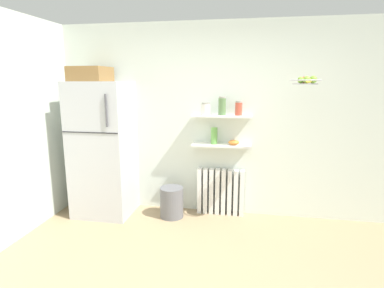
{
  "coord_description": "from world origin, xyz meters",
  "views": [
    {
      "loc": [
        0.42,
        -2.17,
        1.84
      ],
      "look_at": [
        -0.28,
        1.6,
        1.05
      ],
      "focal_mm": 29.04,
      "sensor_mm": 36.0,
      "label": 1
    }
  ],
  "objects_px": {
    "vase": "(214,136)",
    "shelf_bowl": "(234,142)",
    "storage_jar_2": "(239,108)",
    "storage_jar_0": "(206,109)",
    "storage_jar_1": "(222,106)",
    "refrigerator": "(103,146)",
    "radiator": "(221,192)",
    "hanging_fruit_basket": "(306,81)",
    "trash_bin": "(172,202)"
  },
  "relations": [
    {
      "from": "radiator",
      "to": "refrigerator",
      "type": "bearing_deg",
      "value": -171.27
    },
    {
      "from": "trash_bin",
      "to": "storage_jar_2",
      "type": "bearing_deg",
      "value": 12.86
    },
    {
      "from": "storage_jar_0",
      "to": "hanging_fruit_basket",
      "type": "distance_m",
      "value": 1.3
    },
    {
      "from": "radiator",
      "to": "hanging_fruit_basket",
      "type": "bearing_deg",
      "value": -25.31
    },
    {
      "from": "storage_jar_1",
      "to": "shelf_bowl",
      "type": "xyz_separation_m",
      "value": [
        0.16,
        -0.0,
        -0.48
      ]
    },
    {
      "from": "radiator",
      "to": "storage_jar_0",
      "type": "relative_size",
      "value": 4.03
    },
    {
      "from": "radiator",
      "to": "storage_jar_1",
      "type": "bearing_deg",
      "value": -90.0
    },
    {
      "from": "radiator",
      "to": "storage_jar_2",
      "type": "xyz_separation_m",
      "value": [
        0.22,
        -0.03,
        1.16
      ]
    },
    {
      "from": "refrigerator",
      "to": "radiator",
      "type": "bearing_deg",
      "value": 8.73
    },
    {
      "from": "storage_jar_2",
      "to": "shelf_bowl",
      "type": "relative_size",
      "value": 1.3
    },
    {
      "from": "refrigerator",
      "to": "storage_jar_1",
      "type": "relative_size",
      "value": 8.39
    },
    {
      "from": "refrigerator",
      "to": "storage_jar_0",
      "type": "height_order",
      "value": "refrigerator"
    },
    {
      "from": "refrigerator",
      "to": "shelf_bowl",
      "type": "bearing_deg",
      "value": 6.97
    },
    {
      "from": "refrigerator",
      "to": "shelf_bowl",
      "type": "height_order",
      "value": "refrigerator"
    },
    {
      "from": "storage_jar_0",
      "to": "storage_jar_2",
      "type": "relative_size",
      "value": 0.86
    },
    {
      "from": "storage_jar_2",
      "to": "shelf_bowl",
      "type": "xyz_separation_m",
      "value": [
        -0.05,
        0.0,
        -0.45
      ]
    },
    {
      "from": "refrigerator",
      "to": "storage_jar_0",
      "type": "relative_size",
      "value": 12.56
    },
    {
      "from": "radiator",
      "to": "trash_bin",
      "type": "relative_size",
      "value": 1.55
    },
    {
      "from": "storage_jar_2",
      "to": "vase",
      "type": "height_order",
      "value": "storage_jar_2"
    },
    {
      "from": "radiator",
      "to": "shelf_bowl",
      "type": "height_order",
      "value": "shelf_bowl"
    },
    {
      "from": "storage_jar_2",
      "to": "radiator",
      "type": "bearing_deg",
      "value": 172.06
    },
    {
      "from": "vase",
      "to": "storage_jar_0",
      "type": "bearing_deg",
      "value": 180.0
    },
    {
      "from": "storage_jar_2",
      "to": "trash_bin",
      "type": "height_order",
      "value": "storage_jar_2"
    },
    {
      "from": "vase",
      "to": "shelf_bowl",
      "type": "distance_m",
      "value": 0.27
    },
    {
      "from": "shelf_bowl",
      "to": "storage_jar_1",
      "type": "bearing_deg",
      "value": 180.0
    },
    {
      "from": "refrigerator",
      "to": "storage_jar_1",
      "type": "distance_m",
      "value": 1.71
    },
    {
      "from": "refrigerator",
      "to": "radiator",
      "type": "relative_size",
      "value": 3.12
    },
    {
      "from": "storage_jar_0",
      "to": "storage_jar_1",
      "type": "height_order",
      "value": "storage_jar_1"
    },
    {
      "from": "refrigerator",
      "to": "trash_bin",
      "type": "xyz_separation_m",
      "value": [
        0.95,
        0.02,
        -0.75
      ]
    },
    {
      "from": "storage_jar_1",
      "to": "trash_bin",
      "type": "height_order",
      "value": "storage_jar_1"
    },
    {
      "from": "hanging_fruit_basket",
      "to": "radiator",
      "type": "bearing_deg",
      "value": 154.69
    },
    {
      "from": "storage_jar_0",
      "to": "shelf_bowl",
      "type": "height_order",
      "value": "storage_jar_0"
    },
    {
      "from": "radiator",
      "to": "storage_jar_1",
      "type": "xyz_separation_m",
      "value": [
        -0.0,
        -0.03,
        1.19
      ]
    },
    {
      "from": "hanging_fruit_basket",
      "to": "trash_bin",
      "type": "bearing_deg",
      "value": 171.99
    },
    {
      "from": "storage_jar_1",
      "to": "radiator",
      "type": "bearing_deg",
      "value": 90.0
    },
    {
      "from": "radiator",
      "to": "storage_jar_1",
      "type": "height_order",
      "value": "storage_jar_1"
    },
    {
      "from": "storage_jar_0",
      "to": "vase",
      "type": "relative_size",
      "value": 0.71
    },
    {
      "from": "refrigerator",
      "to": "hanging_fruit_basket",
      "type": "distance_m",
      "value": 2.71
    },
    {
      "from": "storage_jar_0",
      "to": "hanging_fruit_basket",
      "type": "height_order",
      "value": "hanging_fruit_basket"
    },
    {
      "from": "shelf_bowl",
      "to": "trash_bin",
      "type": "relative_size",
      "value": 0.34
    },
    {
      "from": "storage_jar_1",
      "to": "storage_jar_0",
      "type": "bearing_deg",
      "value": 180.0
    },
    {
      "from": "vase",
      "to": "hanging_fruit_basket",
      "type": "distance_m",
      "value": 1.34
    },
    {
      "from": "vase",
      "to": "hanging_fruit_basket",
      "type": "height_order",
      "value": "hanging_fruit_basket"
    },
    {
      "from": "storage_jar_1",
      "to": "vase",
      "type": "height_order",
      "value": "storage_jar_1"
    },
    {
      "from": "vase",
      "to": "storage_jar_1",
      "type": "bearing_deg",
      "value": 0.0
    },
    {
      "from": "storage_jar_0",
      "to": "storage_jar_1",
      "type": "xyz_separation_m",
      "value": [
        0.22,
        0.0,
        0.04
      ]
    },
    {
      "from": "storage_jar_0",
      "to": "storage_jar_2",
      "type": "distance_m",
      "value": 0.43
    },
    {
      "from": "hanging_fruit_basket",
      "to": "refrigerator",
      "type": "bearing_deg",
      "value": 175.4
    },
    {
      "from": "radiator",
      "to": "vase",
      "type": "relative_size",
      "value": 2.88
    },
    {
      "from": "storage_jar_2",
      "to": "hanging_fruit_basket",
      "type": "bearing_deg",
      "value": -29.68
    }
  ]
}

